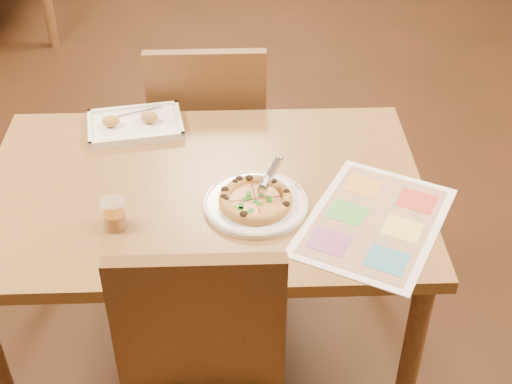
{
  "coord_description": "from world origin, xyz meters",
  "views": [
    {
      "loc": [
        0.1,
        -1.68,
        1.99
      ],
      "look_at": [
        0.15,
        -0.1,
        0.77
      ],
      "focal_mm": 50.0,
      "sensor_mm": 36.0,
      "label": 1
    }
  ],
  "objects_px": {
    "chair_far": "(209,121)",
    "menu": "(374,221)",
    "pizza_cutter": "(269,177)",
    "dining_table": "(204,208)",
    "plate": "(256,204)",
    "appetizer_tray": "(135,125)",
    "pizza": "(256,200)",
    "glass_tumbler": "(115,216)"
  },
  "relations": [
    {
      "from": "pizza",
      "to": "pizza_cutter",
      "type": "height_order",
      "value": "pizza_cutter"
    },
    {
      "from": "pizza",
      "to": "pizza_cutter",
      "type": "relative_size",
      "value": 1.71
    },
    {
      "from": "chair_far",
      "to": "glass_tumbler",
      "type": "xyz_separation_m",
      "value": [
        -0.23,
        -0.78,
        0.19
      ]
    },
    {
      "from": "pizza",
      "to": "menu",
      "type": "height_order",
      "value": "pizza"
    },
    {
      "from": "plate",
      "to": "pizza",
      "type": "relative_size",
      "value": 1.41
    },
    {
      "from": "glass_tumbler",
      "to": "menu",
      "type": "distance_m",
      "value": 0.71
    },
    {
      "from": "dining_table",
      "to": "pizza_cutter",
      "type": "distance_m",
      "value": 0.26
    },
    {
      "from": "pizza",
      "to": "glass_tumbler",
      "type": "relative_size",
      "value": 2.42
    },
    {
      "from": "dining_table",
      "to": "pizza_cutter",
      "type": "xyz_separation_m",
      "value": [
        0.19,
        -0.07,
        0.16
      ]
    },
    {
      "from": "pizza_cutter",
      "to": "appetizer_tray",
      "type": "relative_size",
      "value": 0.37
    },
    {
      "from": "dining_table",
      "to": "chair_far",
      "type": "relative_size",
      "value": 2.77
    },
    {
      "from": "plate",
      "to": "menu",
      "type": "distance_m",
      "value": 0.34
    },
    {
      "from": "chair_far",
      "to": "appetizer_tray",
      "type": "distance_m",
      "value": 0.4
    },
    {
      "from": "dining_table",
      "to": "glass_tumbler",
      "type": "relative_size",
      "value": 14.97
    },
    {
      "from": "pizza",
      "to": "glass_tumbler",
      "type": "xyz_separation_m",
      "value": [
        -0.39,
        -0.07,
        0.01
      ]
    },
    {
      "from": "dining_table",
      "to": "pizza",
      "type": "xyz_separation_m",
      "value": [
        0.15,
        -0.11,
        0.11
      ]
    },
    {
      "from": "pizza_cutter",
      "to": "menu",
      "type": "height_order",
      "value": "pizza_cutter"
    },
    {
      "from": "pizza_cutter",
      "to": "glass_tumbler",
      "type": "xyz_separation_m",
      "value": [
        -0.43,
        -0.11,
        -0.04
      ]
    },
    {
      "from": "glass_tumbler",
      "to": "appetizer_tray",
      "type": "bearing_deg",
      "value": 89.71
    },
    {
      "from": "appetizer_tray",
      "to": "menu",
      "type": "relative_size",
      "value": 0.69
    },
    {
      "from": "pizza_cutter",
      "to": "appetizer_tray",
      "type": "distance_m",
      "value": 0.58
    },
    {
      "from": "chair_far",
      "to": "glass_tumbler",
      "type": "relative_size",
      "value": 5.41
    },
    {
      "from": "plate",
      "to": "pizza",
      "type": "height_order",
      "value": "pizza"
    },
    {
      "from": "pizza",
      "to": "glass_tumbler",
      "type": "bearing_deg",
      "value": -169.72
    },
    {
      "from": "dining_table",
      "to": "menu",
      "type": "height_order",
      "value": "menu"
    },
    {
      "from": "pizza",
      "to": "plate",
      "type": "bearing_deg",
      "value": 79.94
    },
    {
      "from": "pizza_cutter",
      "to": "glass_tumbler",
      "type": "distance_m",
      "value": 0.44
    },
    {
      "from": "appetizer_tray",
      "to": "glass_tumbler",
      "type": "xyz_separation_m",
      "value": [
        -0.0,
        -0.5,
        0.03
      ]
    },
    {
      "from": "appetizer_tray",
      "to": "pizza_cutter",
      "type": "bearing_deg",
      "value": -42.63
    },
    {
      "from": "pizza_cutter",
      "to": "chair_far",
      "type": "bearing_deg",
      "value": 45.6
    },
    {
      "from": "appetizer_tray",
      "to": "menu",
      "type": "height_order",
      "value": "appetizer_tray"
    },
    {
      "from": "chair_far",
      "to": "plate",
      "type": "xyz_separation_m",
      "value": [
        0.15,
        -0.7,
        0.16
      ]
    },
    {
      "from": "pizza_cutter",
      "to": "appetizer_tray",
      "type": "xyz_separation_m",
      "value": [
        -0.42,
        0.39,
        -0.06
      ]
    },
    {
      "from": "chair_far",
      "to": "pizza_cutter",
      "type": "xyz_separation_m",
      "value": [
        0.19,
        -0.67,
        0.23
      ]
    },
    {
      "from": "plate",
      "to": "glass_tumbler",
      "type": "distance_m",
      "value": 0.4
    },
    {
      "from": "chair_far",
      "to": "menu",
      "type": "distance_m",
      "value": 0.93
    },
    {
      "from": "chair_far",
      "to": "appetizer_tray",
      "type": "height_order",
      "value": "chair_far"
    },
    {
      "from": "pizza_cutter",
      "to": "dining_table",
      "type": "bearing_deg",
      "value": 99.82
    },
    {
      "from": "menu",
      "to": "chair_far",
      "type": "bearing_deg",
      "value": 121.39
    },
    {
      "from": "dining_table",
      "to": "chair_far",
      "type": "height_order",
      "value": "chair_far"
    },
    {
      "from": "chair_far",
      "to": "appetizer_tray",
      "type": "bearing_deg",
      "value": 50.57
    },
    {
      "from": "chair_far",
      "to": "menu",
      "type": "bearing_deg",
      "value": 121.39
    }
  ]
}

